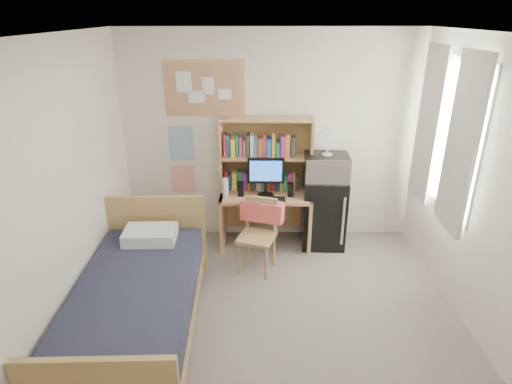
{
  "coord_description": "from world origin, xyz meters",
  "views": [
    {
      "loc": [
        -0.23,
        -3.01,
        2.75
      ],
      "look_at": [
        -0.19,
        1.2,
        0.97
      ],
      "focal_mm": 30.0,
      "sensor_mm": 36.0,
      "label": 1
    }
  ],
  "objects_px": {
    "desk_chair": "(257,237)",
    "monitor": "(266,178)",
    "desk": "(265,219)",
    "speaker_right": "(291,190)",
    "bulletin_board": "(205,88)",
    "microwave": "(326,167)",
    "speaker_left": "(241,189)",
    "desk_fan": "(328,142)",
    "bed": "(137,309)",
    "mini_fridge": "(323,211)"
  },
  "relations": [
    {
      "from": "desk_chair",
      "to": "monitor",
      "type": "bearing_deg",
      "value": 96.6
    },
    {
      "from": "desk",
      "to": "speaker_right",
      "type": "relative_size",
      "value": 6.67
    },
    {
      "from": "desk",
      "to": "monitor",
      "type": "xyz_separation_m",
      "value": [
        -0.0,
        -0.06,
        0.58
      ]
    },
    {
      "from": "bulletin_board",
      "to": "microwave",
      "type": "distance_m",
      "value": 1.71
    },
    {
      "from": "speaker_left",
      "to": "speaker_right",
      "type": "distance_m",
      "value": 0.6
    },
    {
      "from": "speaker_right",
      "to": "desk_fan",
      "type": "distance_m",
      "value": 0.71
    },
    {
      "from": "bed",
      "to": "desk_chair",
      "type": "bearing_deg",
      "value": 43.5
    },
    {
      "from": "desk",
      "to": "monitor",
      "type": "distance_m",
      "value": 0.58
    },
    {
      "from": "mini_fridge",
      "to": "desk_fan",
      "type": "bearing_deg",
      "value": -90.0
    },
    {
      "from": "speaker_right",
      "to": "microwave",
      "type": "bearing_deg",
      "value": 10.49
    },
    {
      "from": "mini_fridge",
      "to": "monitor",
      "type": "distance_m",
      "value": 0.87
    },
    {
      "from": "desk",
      "to": "microwave",
      "type": "bearing_deg",
      "value": 1.44
    },
    {
      "from": "desk",
      "to": "speaker_left",
      "type": "relative_size",
      "value": 6.34
    },
    {
      "from": "microwave",
      "to": "speaker_left",
      "type": "bearing_deg",
      "value": -174.62
    },
    {
      "from": "mini_fridge",
      "to": "bed",
      "type": "relative_size",
      "value": 0.43
    },
    {
      "from": "bed",
      "to": "desk_fan",
      "type": "distance_m",
      "value": 2.76
    },
    {
      "from": "desk",
      "to": "desk_chair",
      "type": "xyz_separation_m",
      "value": [
        -0.11,
        -0.6,
        0.08
      ]
    },
    {
      "from": "microwave",
      "to": "monitor",
      "type": "bearing_deg",
      "value": -172.82
    },
    {
      "from": "desk_chair",
      "to": "monitor",
      "type": "distance_m",
      "value": 0.74
    },
    {
      "from": "bulletin_board",
      "to": "desk_chair",
      "type": "height_order",
      "value": "bulletin_board"
    },
    {
      "from": "speaker_right",
      "to": "monitor",
      "type": "bearing_deg",
      "value": 180.0
    },
    {
      "from": "speaker_right",
      "to": "microwave",
      "type": "relative_size",
      "value": 0.32
    },
    {
      "from": "monitor",
      "to": "desk_fan",
      "type": "bearing_deg",
      "value": 6.18
    },
    {
      "from": "mini_fridge",
      "to": "microwave",
      "type": "distance_m",
      "value": 0.6
    },
    {
      "from": "desk_fan",
      "to": "bulletin_board",
      "type": "bearing_deg",
      "value": 171.36
    },
    {
      "from": "desk_chair",
      "to": "speaker_left",
      "type": "distance_m",
      "value": 0.68
    },
    {
      "from": "desk_chair",
      "to": "speaker_right",
      "type": "xyz_separation_m",
      "value": [
        0.41,
        0.53,
        0.35
      ]
    },
    {
      "from": "desk",
      "to": "desk_fan",
      "type": "relative_size",
      "value": 3.61
    },
    {
      "from": "speaker_right",
      "to": "desk",
      "type": "bearing_deg",
      "value": 168.69
    },
    {
      "from": "bulletin_board",
      "to": "speaker_right",
      "type": "height_order",
      "value": "bulletin_board"
    },
    {
      "from": "mini_fridge",
      "to": "monitor",
      "type": "relative_size",
      "value": 1.92
    },
    {
      "from": "desk",
      "to": "speaker_right",
      "type": "distance_m",
      "value": 0.53
    },
    {
      "from": "desk_chair",
      "to": "desk_fan",
      "type": "xyz_separation_m",
      "value": [
        0.84,
        0.6,
        0.92
      ]
    },
    {
      "from": "monitor",
      "to": "speaker_left",
      "type": "distance_m",
      "value": 0.33
    },
    {
      "from": "speaker_left",
      "to": "desk_fan",
      "type": "distance_m",
      "value": 1.17
    },
    {
      "from": "mini_fridge",
      "to": "desk_fan",
      "type": "xyz_separation_m",
      "value": [
        -0.0,
        -0.02,
        0.9
      ]
    },
    {
      "from": "bulletin_board",
      "to": "speaker_right",
      "type": "xyz_separation_m",
      "value": [
        1.02,
        -0.35,
        -1.14
      ]
    },
    {
      "from": "desk_chair",
      "to": "speaker_left",
      "type": "height_order",
      "value": "speaker_left"
    },
    {
      "from": "bed",
      "to": "monitor",
      "type": "relative_size",
      "value": 4.45
    },
    {
      "from": "bulletin_board",
      "to": "microwave",
      "type": "relative_size",
      "value": 1.82
    },
    {
      "from": "microwave",
      "to": "bulletin_board",
      "type": "bearing_deg",
      "value": 171.36
    },
    {
      "from": "desk_chair",
      "to": "bed",
      "type": "xyz_separation_m",
      "value": [
        -1.09,
        -1.07,
        -0.14
      ]
    },
    {
      "from": "bulletin_board",
      "to": "desk_fan",
      "type": "relative_size",
      "value": 3.07
    },
    {
      "from": "desk",
      "to": "bed",
      "type": "relative_size",
      "value": 0.54
    },
    {
      "from": "mini_fridge",
      "to": "speaker_left",
      "type": "bearing_deg",
      "value": -173.51
    },
    {
      "from": "desk_chair",
      "to": "speaker_right",
      "type": "height_order",
      "value": "speaker_right"
    },
    {
      "from": "speaker_right",
      "to": "microwave",
      "type": "distance_m",
      "value": 0.5
    },
    {
      "from": "desk_chair",
      "to": "mini_fridge",
      "type": "relative_size",
      "value": 0.95
    },
    {
      "from": "desk_chair",
      "to": "speaker_left",
      "type": "relative_size",
      "value": 4.84
    },
    {
      "from": "microwave",
      "to": "desk",
      "type": "bearing_deg",
      "value": -177.55
    }
  ]
}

